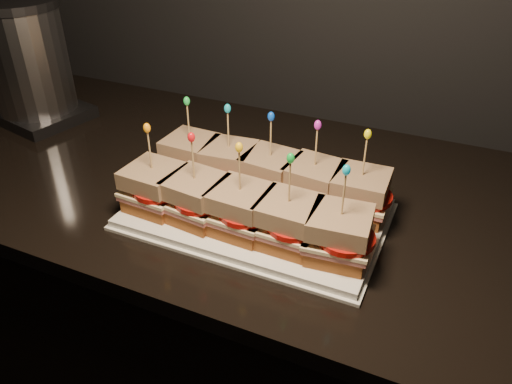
% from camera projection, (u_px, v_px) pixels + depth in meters
% --- Properties ---
extents(cabinet, '(2.34, 0.67, 0.88)m').
position_uv_depth(cabinet, '(285.00, 353.00, 1.22)').
color(cabinet, black).
rests_on(cabinet, ground).
extents(granite_slab, '(2.38, 0.71, 0.03)m').
position_uv_depth(granite_slab, '(293.00, 197.00, 0.98)').
color(granite_slab, black).
rests_on(granite_slab, cabinet).
extents(platter, '(0.44, 0.27, 0.02)m').
position_uv_depth(platter, '(256.00, 214.00, 0.89)').
color(platter, white).
rests_on(platter, granite_slab).
extents(platter_rim, '(0.45, 0.28, 0.01)m').
position_uv_depth(platter_rim, '(256.00, 217.00, 0.89)').
color(platter_rim, white).
rests_on(platter_rim, granite_slab).
extents(sandwich_0_bread_bot, '(0.09, 0.09, 0.02)m').
position_uv_depth(sandwich_0_bread_bot, '(192.00, 168.00, 0.98)').
color(sandwich_0_bread_bot, brown).
rests_on(sandwich_0_bread_bot, platter).
extents(sandwich_0_ham, '(0.10, 0.10, 0.01)m').
position_uv_depth(sandwich_0_ham, '(191.00, 161.00, 0.97)').
color(sandwich_0_ham, '#B5574D').
rests_on(sandwich_0_ham, sandwich_0_bread_bot).
extents(sandwich_0_cheese, '(0.10, 0.10, 0.01)m').
position_uv_depth(sandwich_0_cheese, '(191.00, 158.00, 0.97)').
color(sandwich_0_cheese, '#FFE9AD').
rests_on(sandwich_0_cheese, sandwich_0_ham).
extents(sandwich_0_tomato, '(0.09, 0.09, 0.01)m').
position_uv_depth(sandwich_0_tomato, '(195.00, 157.00, 0.95)').
color(sandwich_0_tomato, red).
rests_on(sandwich_0_tomato, sandwich_0_cheese).
extents(sandwich_0_bread_top, '(0.09, 0.09, 0.03)m').
position_uv_depth(sandwich_0_bread_top, '(190.00, 145.00, 0.95)').
color(sandwich_0_bread_top, '#5E3013').
rests_on(sandwich_0_bread_top, sandwich_0_tomato).
extents(sandwich_0_pick, '(0.00, 0.00, 0.09)m').
position_uv_depth(sandwich_0_pick, '(188.00, 124.00, 0.93)').
color(sandwich_0_pick, tan).
rests_on(sandwich_0_pick, sandwich_0_bread_top).
extents(sandwich_0_frill, '(0.01, 0.01, 0.02)m').
position_uv_depth(sandwich_0_frill, '(187.00, 101.00, 0.90)').
color(sandwich_0_frill, green).
rests_on(sandwich_0_frill, sandwich_0_pick).
extents(sandwich_1_bread_bot, '(0.10, 0.10, 0.02)m').
position_uv_depth(sandwich_1_bread_bot, '(230.00, 177.00, 0.95)').
color(sandwich_1_bread_bot, brown).
rests_on(sandwich_1_bread_bot, platter).
extents(sandwich_1_ham, '(0.11, 0.10, 0.01)m').
position_uv_depth(sandwich_1_ham, '(230.00, 170.00, 0.94)').
color(sandwich_1_ham, '#B5574D').
rests_on(sandwich_1_ham, sandwich_1_bread_bot).
extents(sandwich_1_cheese, '(0.11, 0.10, 0.01)m').
position_uv_depth(sandwich_1_cheese, '(229.00, 167.00, 0.94)').
color(sandwich_1_cheese, '#FFE9AD').
rests_on(sandwich_1_cheese, sandwich_1_ham).
extents(sandwich_1_tomato, '(0.09, 0.09, 0.01)m').
position_uv_depth(sandwich_1_tomato, '(234.00, 166.00, 0.93)').
color(sandwich_1_tomato, red).
rests_on(sandwich_1_tomato, sandwich_1_cheese).
extents(sandwich_1_bread_top, '(0.10, 0.10, 0.03)m').
position_uv_depth(sandwich_1_bread_top, '(229.00, 154.00, 0.92)').
color(sandwich_1_bread_top, '#5E3013').
rests_on(sandwich_1_bread_top, sandwich_1_tomato).
extents(sandwich_1_pick, '(0.00, 0.00, 0.09)m').
position_uv_depth(sandwich_1_pick, '(228.00, 132.00, 0.90)').
color(sandwich_1_pick, tan).
rests_on(sandwich_1_pick, sandwich_1_bread_top).
extents(sandwich_1_frill, '(0.01, 0.01, 0.02)m').
position_uv_depth(sandwich_1_frill, '(227.00, 108.00, 0.88)').
color(sandwich_1_frill, '#13A4B7').
rests_on(sandwich_1_frill, sandwich_1_pick).
extents(sandwich_2_bread_bot, '(0.10, 0.10, 0.02)m').
position_uv_depth(sandwich_2_bread_bot, '(270.00, 187.00, 0.92)').
color(sandwich_2_bread_bot, brown).
rests_on(sandwich_2_bread_bot, platter).
extents(sandwich_2_ham, '(0.11, 0.10, 0.01)m').
position_uv_depth(sandwich_2_ham, '(270.00, 179.00, 0.91)').
color(sandwich_2_ham, '#B5574D').
rests_on(sandwich_2_ham, sandwich_2_bread_bot).
extents(sandwich_2_cheese, '(0.11, 0.10, 0.01)m').
position_uv_depth(sandwich_2_cheese, '(270.00, 176.00, 0.91)').
color(sandwich_2_cheese, '#FFE9AD').
rests_on(sandwich_2_cheese, sandwich_2_ham).
extents(sandwich_2_tomato, '(0.09, 0.09, 0.01)m').
position_uv_depth(sandwich_2_tomato, '(275.00, 175.00, 0.90)').
color(sandwich_2_tomato, red).
rests_on(sandwich_2_tomato, sandwich_2_cheese).
extents(sandwich_2_bread_top, '(0.10, 0.10, 0.03)m').
position_uv_depth(sandwich_2_bread_top, '(270.00, 163.00, 0.90)').
color(sandwich_2_bread_top, '#5E3013').
rests_on(sandwich_2_bread_top, sandwich_2_tomato).
extents(sandwich_2_pick, '(0.00, 0.00, 0.09)m').
position_uv_depth(sandwich_2_pick, '(271.00, 140.00, 0.87)').
color(sandwich_2_pick, tan).
rests_on(sandwich_2_pick, sandwich_2_bread_top).
extents(sandwich_2_frill, '(0.01, 0.01, 0.02)m').
position_uv_depth(sandwich_2_frill, '(271.00, 116.00, 0.85)').
color(sandwich_2_frill, blue).
rests_on(sandwich_2_frill, sandwich_2_pick).
extents(sandwich_3_bread_bot, '(0.10, 0.10, 0.02)m').
position_uv_depth(sandwich_3_bread_bot, '(312.00, 197.00, 0.89)').
color(sandwich_3_bread_bot, brown).
rests_on(sandwich_3_bread_bot, platter).
extents(sandwich_3_ham, '(0.11, 0.10, 0.01)m').
position_uv_depth(sandwich_3_ham, '(313.00, 189.00, 0.89)').
color(sandwich_3_ham, '#B5574D').
rests_on(sandwich_3_ham, sandwich_3_bread_bot).
extents(sandwich_3_cheese, '(0.11, 0.11, 0.01)m').
position_uv_depth(sandwich_3_cheese, '(313.00, 186.00, 0.88)').
color(sandwich_3_cheese, '#FFE9AD').
rests_on(sandwich_3_cheese, sandwich_3_ham).
extents(sandwich_3_tomato, '(0.09, 0.09, 0.01)m').
position_uv_depth(sandwich_3_tomato, '(319.00, 185.00, 0.87)').
color(sandwich_3_tomato, red).
rests_on(sandwich_3_tomato, sandwich_3_cheese).
extents(sandwich_3_bread_top, '(0.10, 0.10, 0.03)m').
position_uv_depth(sandwich_3_bread_top, '(314.00, 172.00, 0.87)').
color(sandwich_3_bread_top, '#5E3013').
rests_on(sandwich_3_bread_top, sandwich_3_tomato).
extents(sandwich_3_pick, '(0.00, 0.00, 0.09)m').
position_uv_depth(sandwich_3_pick, '(316.00, 149.00, 0.84)').
color(sandwich_3_pick, tan).
rests_on(sandwich_3_pick, sandwich_3_bread_top).
extents(sandwich_3_frill, '(0.01, 0.01, 0.02)m').
position_uv_depth(sandwich_3_frill, '(318.00, 125.00, 0.82)').
color(sandwich_3_frill, '#C421B3').
rests_on(sandwich_3_frill, sandwich_3_pick).
extents(sandwich_4_bread_bot, '(0.09, 0.09, 0.02)m').
position_uv_depth(sandwich_4_bread_bot, '(358.00, 208.00, 0.87)').
color(sandwich_4_bread_bot, brown).
rests_on(sandwich_4_bread_bot, platter).
extents(sandwich_4_ham, '(0.10, 0.10, 0.01)m').
position_uv_depth(sandwich_4_ham, '(359.00, 200.00, 0.86)').
color(sandwich_4_ham, '#B5574D').
rests_on(sandwich_4_ham, sandwich_4_bread_bot).
extents(sandwich_4_cheese, '(0.10, 0.10, 0.01)m').
position_uv_depth(sandwich_4_cheese, '(359.00, 196.00, 0.85)').
color(sandwich_4_cheese, '#FFE9AD').
rests_on(sandwich_4_cheese, sandwich_4_ham).
extents(sandwich_4_tomato, '(0.09, 0.09, 0.01)m').
position_uv_depth(sandwich_4_tomato, '(366.00, 196.00, 0.84)').
color(sandwich_4_tomato, red).
rests_on(sandwich_4_tomato, sandwich_4_cheese).
extents(sandwich_4_bread_top, '(0.09, 0.09, 0.03)m').
position_uv_depth(sandwich_4_bread_top, '(361.00, 183.00, 0.84)').
color(sandwich_4_bread_top, '#5E3013').
rests_on(sandwich_4_bread_top, sandwich_4_tomato).
extents(sandwich_4_pick, '(0.00, 0.00, 0.09)m').
position_uv_depth(sandwich_4_pick, '(364.00, 159.00, 0.81)').
color(sandwich_4_pick, tan).
rests_on(sandwich_4_pick, sandwich_4_bread_top).
extents(sandwich_4_frill, '(0.01, 0.01, 0.02)m').
position_uv_depth(sandwich_4_frill, '(368.00, 134.00, 0.79)').
color(sandwich_4_frill, yellow).
rests_on(sandwich_4_frill, sandwich_4_pick).
extents(sandwich_5_bread_bot, '(0.09, 0.09, 0.02)m').
position_uv_depth(sandwich_5_bread_bot, '(156.00, 200.00, 0.88)').
color(sandwich_5_bread_bot, brown).
rests_on(sandwich_5_bread_bot, platter).
extents(sandwich_5_ham, '(0.10, 0.10, 0.01)m').
position_uv_depth(sandwich_5_ham, '(155.00, 193.00, 0.88)').
color(sandwich_5_ham, '#B5574D').
rests_on(sandwich_5_ham, sandwich_5_bread_bot).
extents(sandwich_5_cheese, '(0.10, 0.10, 0.01)m').
position_uv_depth(sandwich_5_cheese, '(155.00, 189.00, 0.87)').
color(sandwich_5_cheese, '#FFE9AD').
rests_on(sandwich_5_cheese, sandwich_5_ham).
extents(sandwich_5_tomato, '(0.09, 0.09, 0.01)m').
position_uv_depth(sandwich_5_tomato, '(158.00, 189.00, 0.86)').
color(sandwich_5_tomato, red).
rests_on(sandwich_5_tomato, sandwich_5_cheese).
extents(sandwich_5_bread_top, '(0.09, 0.09, 0.03)m').
position_uv_depth(sandwich_5_bread_top, '(153.00, 176.00, 0.86)').
color(sandwich_5_bread_top, '#5E3013').
rests_on(sandwich_5_bread_top, sandwich_5_tomato).
extents(sandwich_5_pick, '(0.00, 0.00, 0.09)m').
position_uv_depth(sandwich_5_pick, '(150.00, 152.00, 0.83)').
color(sandwich_5_pick, tan).
rests_on(sandwich_5_pick, sandwich_5_bread_top).
extents(sandwich_5_frill, '(0.01, 0.01, 0.02)m').
position_uv_depth(sandwich_5_frill, '(147.00, 128.00, 0.81)').
color(sandwich_5_frill, orange).
rests_on(sandwich_5_frill, sandwich_5_pick).
extents(sandwich_6_bread_bot, '(0.10, 0.10, 0.02)m').
position_uv_depth(sandwich_6_bread_bot, '(197.00, 211.00, 0.86)').
color(sandwich_6_bread_bot, brown).
rests_on(sandwich_6_bread_bot, platter).
extents(sandwich_6_ham, '(0.11, 0.10, 0.01)m').
position_uv_depth(sandwich_6_ham, '(196.00, 203.00, 0.85)').
color(sandwich_6_ham, '#B5574D').
rests_on(sandwich_6_ham, sandwich_6_bread_bot).
extents(sandwich_6_cheese, '(0.11, 0.11, 0.01)m').
position_uv_depth(sandwich_6_cheese, '(196.00, 200.00, 0.84)').
color(sandwich_6_cheese, '#FFE9AD').
rests_on(sandwich_6_cheese, sandwich_6_ham).
extents(sandwich_6_tomato, '(0.09, 0.09, 0.01)m').
position_uv_depth(sandwich_6_tomato, '(200.00, 200.00, 0.83)').
color(sandwich_6_tomato, red).
rests_on(sandwich_6_tomato, sandwich_6_cheese).
extents(sandwich_6_bread_top, '(0.10, 0.10, 0.03)m').
position_uv_depth(sandwich_6_bread_top, '(195.00, 186.00, 0.83)').
color(sandwich_6_bread_top, '#5E3013').
rests_on(sandwich_6_bread_top, sandwich_6_tomato).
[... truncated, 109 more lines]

